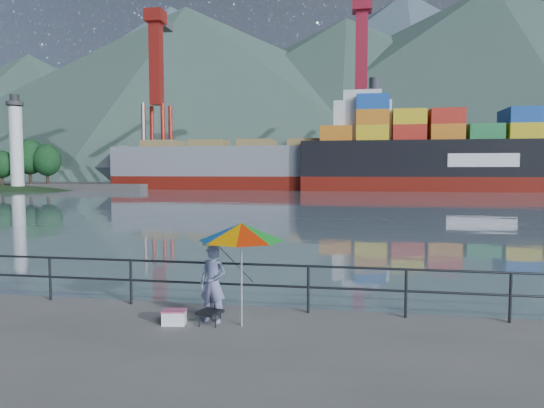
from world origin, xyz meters
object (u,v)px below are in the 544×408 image
Objects in this scene: container_ship at (487,152)px; cooler_bag at (174,318)px; bulk_carrier at (275,164)px; fisherman at (213,284)px; beach_umbrella at (241,232)px.

cooler_bag is at bearing -108.45° from container_ship.
cooler_bag is 73.55m from bulk_carrier.
fisherman is 1.25m from beach_umbrella.
beach_umbrella is 74.81m from container_ship.
bulk_carrier is 33.79m from container_ship.
container_ship reaches higher than bulk_carrier.
beach_umbrella is (0.62, -0.17, 1.07)m from fisherman.
fisherman is 3.47× the size of cooler_bag.
beach_umbrella is 0.04× the size of bulk_carrier.
fisherman is 73.33m from bulk_carrier.
cooler_bag is 0.01× the size of bulk_carrier.
beach_umbrella is at bearing -1.66° from fisherman.
bulk_carrier is at bearing 112.25° from fisherman.
bulk_carrier is at bearing 177.60° from container_ship.
fisherman is at bearing 164.43° from beach_umbrella.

